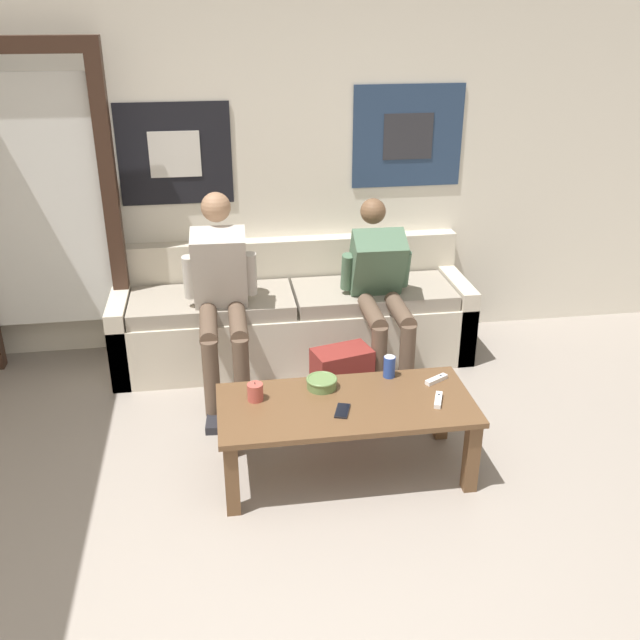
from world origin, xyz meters
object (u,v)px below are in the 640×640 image
at_px(backpack, 342,380).
at_px(cell_phone, 342,411).
at_px(ceramic_bowl, 322,382).
at_px(coffee_table, 346,414).
at_px(person_seated_adult, 221,291).
at_px(game_controller_near_right, 438,400).
at_px(couch, 293,318).
at_px(person_seated_teen, 381,287).
at_px(game_controller_near_left, 436,379).
at_px(pillar_candle, 255,392).
at_px(drink_can_blue, 389,367).

distance_m(backpack, cell_phone, 0.80).
height_order(ceramic_bowl, cell_phone, ceramic_bowl).
height_order(coffee_table, backpack, coffee_table).
bearing_deg(person_seated_adult, game_controller_near_right, -45.61).
bearing_deg(game_controller_near_right, coffee_table, 172.12).
distance_m(couch, cell_phone, 1.51).
bearing_deg(coffee_table, couch, 94.71).
xyz_separation_m(person_seated_teen, game_controller_near_left, (0.11, -0.92, -0.19)).
distance_m(ceramic_bowl, cell_phone, 0.27).
distance_m(coffee_table, ceramic_bowl, 0.22).
relative_size(pillar_candle, game_controller_near_right, 0.72).
height_order(pillar_candle, game_controller_near_right, pillar_candle).
height_order(backpack, ceramic_bowl, ceramic_bowl).
bearing_deg(cell_phone, game_controller_near_left, 22.14).
bearing_deg(game_controller_near_right, cell_phone, -177.88).
relative_size(person_seated_adult, person_seated_teen, 1.09).
relative_size(game_controller_near_right, cell_phone, 0.98).
xyz_separation_m(backpack, cell_phone, (-0.14, -0.75, 0.25)).
height_order(couch, game_controller_near_left, couch).
bearing_deg(backpack, person_seated_teen, 51.68).
height_order(coffee_table, ceramic_bowl, ceramic_bowl).
relative_size(drink_can_blue, game_controller_near_left, 0.87).
relative_size(couch, backpack, 6.23).
xyz_separation_m(person_seated_adult, drink_can_blue, (0.89, -0.80, -0.19)).
bearing_deg(backpack, game_controller_near_right, -63.03).
xyz_separation_m(person_seated_teen, game_controller_near_right, (0.05, -1.13, -0.19)).
xyz_separation_m(couch, backpack, (0.22, -0.75, -0.10)).
bearing_deg(game_controller_near_left, person_seated_adult, 141.84).
bearing_deg(couch, ceramic_bowl, -89.35).
bearing_deg(person_seated_teen, game_controller_near_right, -87.47).
xyz_separation_m(drink_can_blue, cell_phone, (-0.32, -0.32, -0.06)).
height_order(pillar_candle, game_controller_near_left, pillar_candle).
height_order(pillar_candle, cell_phone, pillar_candle).
bearing_deg(cell_phone, backpack, 79.42).
distance_m(drink_can_blue, game_controller_near_left, 0.27).
bearing_deg(couch, pillar_candle, -104.82).
distance_m(drink_can_blue, cell_phone, 0.46).
height_order(person_seated_adult, pillar_candle, person_seated_adult).
distance_m(person_seated_teen, backpack, 0.68).
distance_m(person_seated_teen, game_controller_near_right, 1.15).
relative_size(ceramic_bowl, game_controller_near_left, 1.19).
bearing_deg(game_controller_near_right, drink_can_blue, 121.80).
height_order(person_seated_teen, game_controller_near_right, person_seated_teen).
bearing_deg(pillar_candle, coffee_table, -12.08).
relative_size(backpack, cell_phone, 2.63).
bearing_deg(backpack, person_seated_adult, 152.16).
bearing_deg(person_seated_adult, ceramic_bowl, -59.85).
bearing_deg(cell_phone, person_seated_teen, 68.24).
bearing_deg(person_seated_teen, game_controller_near_left, -83.50).
relative_size(game_controller_near_left, game_controller_near_right, 0.97).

